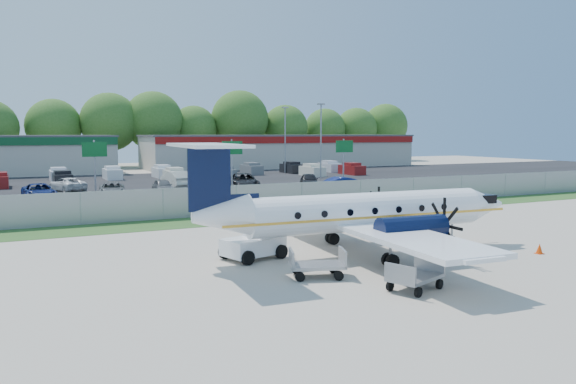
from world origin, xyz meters
name	(u,v)px	position (x,y,z in m)	size (l,w,h in m)	color
ground	(345,254)	(0.00, 0.00, 0.00)	(170.00, 170.00, 0.00)	#BCB09F
grass_verge	(248,218)	(0.00, 12.00, 0.01)	(170.00, 4.00, 0.02)	#2D561E
access_road	(213,206)	(0.00, 19.00, 0.01)	(170.00, 8.00, 0.02)	black
parking_lot	(152,184)	(0.00, 40.00, 0.01)	(170.00, 32.00, 0.02)	black
perimeter_fence	(237,200)	(0.00, 14.00, 1.00)	(120.00, 0.06, 1.99)	gray
building_east	(281,151)	(26.00, 61.98, 2.63)	(44.40, 12.40, 5.24)	beige
sign_left	(95,159)	(-8.00, 22.91, 3.61)	(1.80, 0.26, 5.00)	gray
sign_mid	(232,156)	(3.00, 22.91, 3.61)	(1.80, 0.26, 5.00)	gray
sign_right	(344,154)	(14.00, 22.91, 3.61)	(1.80, 0.26, 5.00)	gray
light_pole_ne	(321,136)	(20.00, 38.00, 5.23)	(0.90, 0.35, 9.09)	gray
light_pole_se	(285,135)	(20.00, 48.00, 5.23)	(0.90, 0.35, 9.09)	gray
tree_line	(107,167)	(0.00, 74.00, 0.00)	(112.00, 6.00, 14.00)	#34601C
aircraft	(361,212)	(0.59, -0.34, 1.97)	(16.48, 16.25, 5.09)	white
pushback_tug	(255,243)	(-4.02, 1.05, 0.67)	(2.93, 2.47, 1.40)	white
baggage_cart_near	(317,264)	(-3.16, -3.06, 0.51)	(2.39, 1.88, 1.10)	gray
baggage_cart_far	(415,276)	(-0.90, -6.10, 0.50)	(2.34, 1.86, 1.07)	gray
cone_nose	(539,249)	(8.08, -3.80, 0.22)	(0.33, 0.33, 0.48)	#E73F07
cone_starboard_wing	(264,227)	(-0.86, 7.34, 0.23)	(0.34, 0.34, 0.48)	#E73F07
road_car_west	(32,222)	(-12.64, 16.69, 0.00)	(2.73, 5.92, 1.64)	maroon
road_car_mid	(336,196)	(11.78, 20.53, 0.00)	(1.78, 5.10, 1.68)	navy
road_car_east	(479,192)	(25.92, 18.01, 0.00)	(2.34, 5.07, 1.41)	silver
parked_car_a	(40,201)	(-11.76, 28.45, 0.00)	(2.33, 5.06, 1.41)	navy
parked_car_b	(112,197)	(-5.99, 28.43, 0.00)	(2.14, 4.64, 1.29)	#595B5E
parked_car_c	(163,193)	(-1.32, 29.56, 0.00)	(1.56, 3.88, 1.32)	#595B5E
parked_car_d	(243,191)	(6.22, 28.66, 0.00)	(2.77, 6.01, 1.67)	black
parked_car_e	(309,188)	(13.33, 28.51, 0.00)	(1.74, 4.33, 1.47)	black
parked_car_f	(68,191)	(-9.04, 35.67, 0.00)	(2.14, 4.64, 1.29)	silver
parked_car_g	(176,187)	(1.29, 34.85, 0.00)	(1.76, 5.04, 1.66)	beige
far_parking_rows	(143,180)	(0.00, 45.00, 0.00)	(56.00, 10.00, 1.60)	gray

